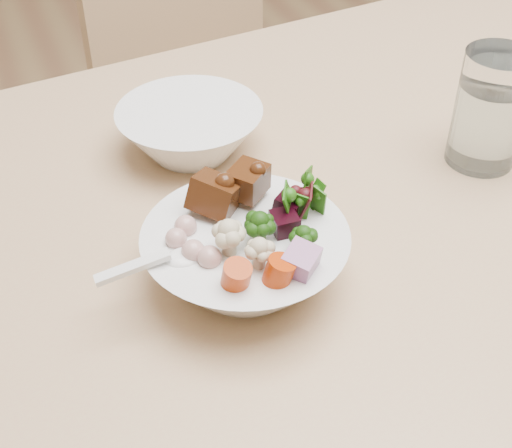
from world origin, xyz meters
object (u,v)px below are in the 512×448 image
Objects in this scene: chair_far at (213,144)px; side_bowl at (190,131)px; dining_table at (478,258)px; water_glass at (489,114)px; food_bowl at (246,253)px.

chair_far is 5.11× the size of side_bowl.
dining_table is 0.36m from side_bowl.
water_glass reaches higher than side_bowl.
dining_table is 0.16m from water_glass.
dining_table is at bearing -37.94° from side_bowl.
food_bowl is 1.42× the size of water_glass.
food_bowl is at bearing -119.64° from chair_far.
food_bowl is (-0.29, -0.01, 0.12)m from dining_table.
dining_table is at bearing -97.47° from chair_far.
water_glass reaches higher than food_bowl.
side_bowl is at bearing -124.21° from chair_far.
dining_table is 0.77m from chair_far.
dining_table is at bearing 2.32° from food_bowl.
side_bowl is at bearing 135.46° from dining_table.
chair_far is 4.54× the size of food_bowl.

